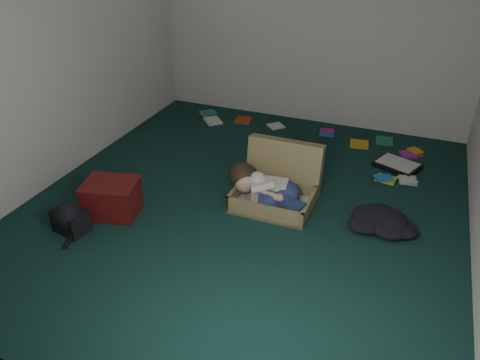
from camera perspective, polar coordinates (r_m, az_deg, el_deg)
The scene contains 11 objects.
floor at distance 4.52m, azimuth 0.71°, elevation -2.95°, with size 4.50×4.50×0.00m, color #11302B.
wall_back at distance 6.05m, azimuth 9.00°, elevation 18.70°, with size 4.50×4.50×0.00m, color silver.
wall_front at distance 2.20m, azimuth -20.91°, elevation -4.12°, with size 4.50×4.50×0.00m, color silver.
wall_left at distance 5.01m, azimuth -21.78°, elevation 14.64°, with size 4.50×4.50×0.00m, color silver.
suitcase at distance 4.52m, azimuth 4.64°, elevation -0.57°, with size 0.75×0.73×0.55m.
person at distance 4.36m, azimuth 3.24°, elevation -1.11°, with size 0.81×0.39×0.34m.
maroon_bin at distance 4.45m, azimuth -15.34°, elevation -2.17°, with size 0.56×0.48×0.33m.
backpack at distance 4.36m, azimuth -19.97°, elevation -4.62°, with size 0.37×0.30×0.22m, color black, non-canonical shape.
clothing_pile at distance 4.35m, azimuth 17.12°, elevation -4.78°, with size 0.46×0.38×0.15m, color black, non-canonical shape.
paper_tray at distance 5.42m, azimuth 18.64°, elevation 1.73°, with size 0.54×0.48×0.06m.
book_scatter at distance 5.84m, azimuth 10.15°, elevation 4.78°, with size 2.99×1.19×0.02m.
Camera 1 is at (1.36, -3.53, 2.47)m, focal length 35.00 mm.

